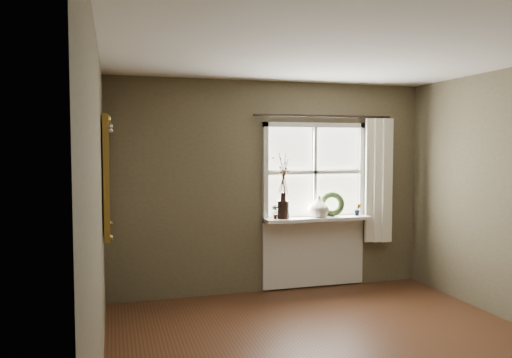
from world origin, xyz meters
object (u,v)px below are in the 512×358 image
Objects in this scene: dark_jug at (283,210)px; gilt_mirror at (106,175)px; wreath at (332,207)px; cream_vase at (319,206)px.

gilt_mirror is at bearing -167.84° from dark_jug.
gilt_mirror reaches higher than wreath.
wreath is (0.67, 0.04, 0.01)m from dark_jug.
cream_vase is 2.61m from gilt_mirror.
cream_vase is 0.86× the size of wreath.
gilt_mirror reaches higher than cream_vase.
dark_jug is 0.82× the size of cream_vase.
wreath is at bearing 10.07° from gilt_mirror.
dark_jug is 0.67m from wreath.
cream_vase is at bearing -147.67° from wreath.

